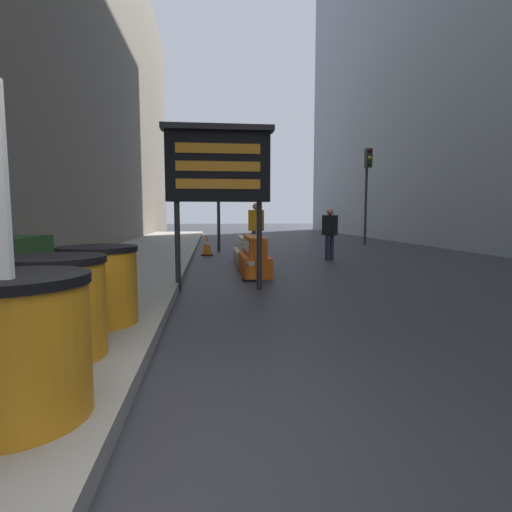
{
  "coord_description": "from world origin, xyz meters",
  "views": [
    {
      "loc": [
        0.59,
        -1.97,
        1.4
      ],
      "look_at": [
        1.75,
        8.22,
        0.33
      ],
      "focal_mm": 28.0,
      "sensor_mm": 36.0,
      "label": 1
    }
  ],
  "objects_px": {
    "traffic_cone_mid": "(251,266)",
    "traffic_light_near_curb": "(218,178)",
    "traffic_cone_near": "(207,245)",
    "traffic_light_far_side": "(367,176)",
    "message_board": "(218,167)",
    "jersey_barrier_cream": "(246,252)",
    "pedestrian_passerby": "(256,225)",
    "barrel_drum_foreground": "(17,347)",
    "jersey_barrier_orange_far": "(254,257)",
    "barrel_drum_middle": "(55,307)",
    "barrel_drum_back": "(99,285)",
    "pedestrian_worker": "(330,230)"
  },
  "relations": [
    {
      "from": "traffic_cone_mid",
      "to": "traffic_light_far_side",
      "type": "relative_size",
      "value": 0.15
    },
    {
      "from": "barrel_drum_back",
      "to": "jersey_barrier_orange_far",
      "type": "height_order",
      "value": "barrel_drum_back"
    },
    {
      "from": "message_board",
      "to": "traffic_light_far_side",
      "type": "distance_m",
      "value": 12.65
    },
    {
      "from": "message_board",
      "to": "traffic_light_near_curb",
      "type": "height_order",
      "value": "traffic_light_near_curb"
    },
    {
      "from": "jersey_barrier_orange_far",
      "to": "traffic_cone_near",
      "type": "bearing_deg",
      "value": 104.43
    },
    {
      "from": "traffic_cone_near",
      "to": "barrel_drum_back",
      "type": "bearing_deg",
      "value": -97.07
    },
    {
      "from": "jersey_barrier_orange_far",
      "to": "jersey_barrier_cream",
      "type": "xyz_separation_m",
      "value": [
        -0.0,
        2.14,
        -0.06
      ]
    },
    {
      "from": "jersey_barrier_orange_far",
      "to": "pedestrian_worker",
      "type": "relative_size",
      "value": 1.11
    },
    {
      "from": "traffic_light_near_curb",
      "to": "traffic_cone_near",
      "type": "bearing_deg",
      "value": -107.72
    },
    {
      "from": "barrel_drum_foreground",
      "to": "pedestrian_worker",
      "type": "distance_m",
      "value": 10.59
    },
    {
      "from": "barrel_drum_foreground",
      "to": "barrel_drum_back",
      "type": "distance_m",
      "value": 2.16
    },
    {
      "from": "message_board",
      "to": "pedestrian_worker",
      "type": "distance_m",
      "value": 5.9
    },
    {
      "from": "pedestrian_passerby",
      "to": "traffic_cone_mid",
      "type": "bearing_deg",
      "value": 103.87
    },
    {
      "from": "barrel_drum_back",
      "to": "jersey_barrier_orange_far",
      "type": "relative_size",
      "value": 0.5
    },
    {
      "from": "traffic_cone_mid",
      "to": "traffic_light_near_curb",
      "type": "xyz_separation_m",
      "value": [
        -0.53,
        6.8,
        2.46
      ]
    },
    {
      "from": "barrel_drum_foreground",
      "to": "jersey_barrier_orange_far",
      "type": "relative_size",
      "value": 0.5
    },
    {
      "from": "pedestrian_worker",
      "to": "barrel_drum_back",
      "type": "bearing_deg",
      "value": 110.16
    },
    {
      "from": "traffic_cone_near",
      "to": "barrel_drum_foreground",
      "type": "bearing_deg",
      "value": -95.23
    },
    {
      "from": "barrel_drum_middle",
      "to": "barrel_drum_back",
      "type": "bearing_deg",
      "value": 85.93
    },
    {
      "from": "traffic_light_near_curb",
      "to": "pedestrian_passerby",
      "type": "bearing_deg",
      "value": -58.14
    },
    {
      "from": "jersey_barrier_cream",
      "to": "pedestrian_worker",
      "type": "relative_size",
      "value": 1.32
    },
    {
      "from": "jersey_barrier_cream",
      "to": "pedestrian_passerby",
      "type": "height_order",
      "value": "pedestrian_passerby"
    },
    {
      "from": "barrel_drum_foreground",
      "to": "barrel_drum_middle",
      "type": "bearing_deg",
      "value": 99.26
    },
    {
      "from": "barrel_drum_back",
      "to": "traffic_cone_mid",
      "type": "height_order",
      "value": "barrel_drum_back"
    },
    {
      "from": "barrel_drum_middle",
      "to": "jersey_barrier_cream",
      "type": "distance_m",
      "value": 8.22
    },
    {
      "from": "traffic_light_near_curb",
      "to": "traffic_light_far_side",
      "type": "relative_size",
      "value": 0.87
    },
    {
      "from": "barrel_drum_middle",
      "to": "message_board",
      "type": "bearing_deg",
      "value": 68.43
    },
    {
      "from": "traffic_light_far_side",
      "to": "pedestrian_passerby",
      "type": "bearing_deg",
      "value": -140.73
    },
    {
      "from": "barrel_drum_foreground",
      "to": "jersey_barrier_orange_far",
      "type": "xyz_separation_m",
      "value": [
        2.19,
        6.81,
        -0.21
      ]
    },
    {
      "from": "jersey_barrier_cream",
      "to": "traffic_light_near_curb",
      "type": "bearing_deg",
      "value": 100.86
    },
    {
      "from": "message_board",
      "to": "traffic_light_far_side",
      "type": "height_order",
      "value": "traffic_light_far_side"
    },
    {
      "from": "traffic_light_far_side",
      "to": "traffic_cone_mid",
      "type": "bearing_deg",
      "value": -123.68
    },
    {
      "from": "jersey_barrier_cream",
      "to": "pedestrian_passerby",
      "type": "relative_size",
      "value": 1.17
    },
    {
      "from": "message_board",
      "to": "traffic_cone_mid",
      "type": "xyz_separation_m",
      "value": [
        0.69,
        1.01,
        -1.94
      ]
    },
    {
      "from": "barrel_drum_back",
      "to": "traffic_light_far_side",
      "type": "distance_m",
      "value": 15.86
    },
    {
      "from": "barrel_drum_middle",
      "to": "traffic_cone_near",
      "type": "distance_m",
      "value": 10.28
    },
    {
      "from": "barrel_drum_middle",
      "to": "pedestrian_worker",
      "type": "height_order",
      "value": "pedestrian_worker"
    },
    {
      "from": "jersey_barrier_cream",
      "to": "message_board",
      "type": "bearing_deg",
      "value": -102.01
    },
    {
      "from": "traffic_light_far_side",
      "to": "jersey_barrier_orange_far",
      "type": "bearing_deg",
      "value": -125.71
    },
    {
      "from": "message_board",
      "to": "pedestrian_passerby",
      "type": "xyz_separation_m",
      "value": [
        1.36,
        5.87,
        -1.19
      ]
    },
    {
      "from": "traffic_light_near_curb",
      "to": "pedestrian_passerby",
      "type": "height_order",
      "value": "traffic_light_near_curb"
    },
    {
      "from": "barrel_drum_foreground",
      "to": "pedestrian_worker",
      "type": "height_order",
      "value": "pedestrian_worker"
    },
    {
      "from": "traffic_cone_near",
      "to": "traffic_light_far_side",
      "type": "distance_m",
      "value": 8.8
    },
    {
      "from": "traffic_cone_mid",
      "to": "barrel_drum_foreground",
      "type": "bearing_deg",
      "value": -108.88
    },
    {
      "from": "barrel_drum_back",
      "to": "traffic_cone_mid",
      "type": "xyz_separation_m",
      "value": [
        2.1,
        3.71,
        -0.29
      ]
    },
    {
      "from": "barrel_drum_back",
      "to": "pedestrian_worker",
      "type": "distance_m",
      "value": 8.78
    },
    {
      "from": "barrel_drum_middle",
      "to": "jersey_barrier_orange_far",
      "type": "xyz_separation_m",
      "value": [
        2.36,
        5.73,
        -0.21
      ]
    },
    {
      "from": "barrel_drum_foreground",
      "to": "message_board",
      "type": "bearing_deg",
      "value": 74.83
    },
    {
      "from": "barrel_drum_middle",
      "to": "traffic_light_far_side",
      "type": "xyz_separation_m",
      "value": [
        8.5,
        14.27,
        2.55
      ]
    },
    {
      "from": "barrel_drum_middle",
      "to": "jersey_barrier_cream",
      "type": "height_order",
      "value": "barrel_drum_middle"
    }
  ]
}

